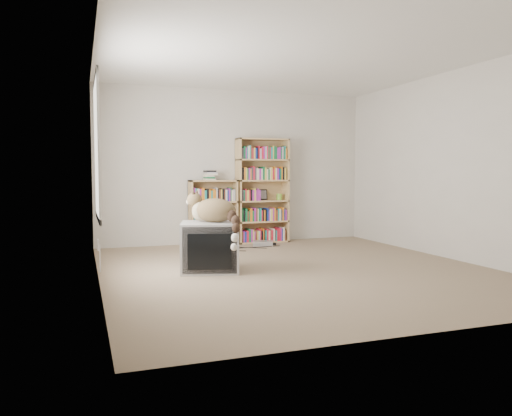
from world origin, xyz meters
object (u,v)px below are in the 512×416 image
object	(u,v)px
bookcase_short	(213,215)
dvd_player	(263,243)
bookcase_tall	(262,193)
crt_tv	(210,247)
cat	(217,214)

from	to	relation	value
bookcase_short	dvd_player	bearing A→B (deg)	-27.13
bookcase_tall	dvd_player	distance (m)	0.87
bookcase_tall	dvd_player	xyz separation A→B (m)	(-0.12, -0.37, -0.78)
crt_tv	bookcase_short	xyz separation A→B (m)	(0.58, 2.09, 0.20)
bookcase_short	dvd_player	distance (m)	0.93
crt_tv	cat	bearing A→B (deg)	-31.39
crt_tv	dvd_player	xyz separation A→B (m)	(1.30, 1.72, -0.25)
crt_tv	bookcase_short	size ratio (longest dim) A/B	0.76
cat	dvd_player	distance (m)	2.27
bookcase_short	dvd_player	size ratio (longest dim) A/B	3.30
bookcase_short	dvd_player	world-z (taller)	bookcase_short
crt_tv	bookcase_tall	distance (m)	2.58
cat	bookcase_tall	xyz separation A→B (m)	(1.34, 2.17, 0.14)
crt_tv	cat	xyz separation A→B (m)	(0.07, -0.07, 0.39)
cat	bookcase_short	bearing A→B (deg)	111.57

